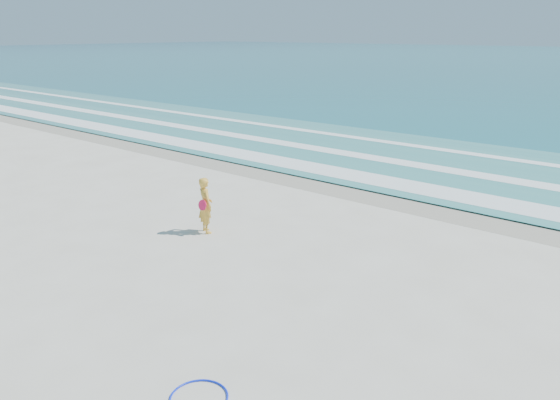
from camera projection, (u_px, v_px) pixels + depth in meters
The scene contains 8 objects.
ground at pixel (136, 289), 10.96m from camera, with size 400.00×400.00×0.00m, color silver.
wet_sand at pixel (369, 192), 17.55m from camera, with size 400.00×2.40×0.00m, color #B2A893.
shallow at pixel (436, 163), 21.20m from camera, with size 400.00×10.00×0.01m, color #59B7AD.
foam_near at pixel (389, 182), 18.49m from camera, with size 400.00×1.40×0.01m, color white.
foam_mid at pixel (427, 167), 20.61m from camera, with size 400.00×0.90×0.01m, color white.
foam_far at pixel (462, 152), 23.03m from camera, with size 400.00×0.60×0.01m, color white.
hoop at pixel (199, 398), 7.67m from camera, with size 0.83×0.83×0.03m, color #0D27EE.
woman at pixel (206, 205), 13.84m from camera, with size 0.62×0.53×1.45m.
Camera 1 is at (8.60, -5.76, 4.95)m, focal length 35.00 mm.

